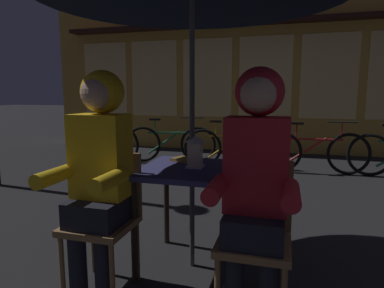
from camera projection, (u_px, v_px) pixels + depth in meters
The scene contains 13 objects.
ground_plane at pixel (192, 265), 2.46m from camera, with size 60.00×60.00×0.00m, color #232326.
cafe_table at pixel (192, 181), 2.36m from camera, with size 0.72×0.72×0.74m.
lantern at pixel (195, 150), 2.32m from camera, with size 0.11×0.11×0.23m.
chair_left at pixel (106, 212), 2.16m from camera, with size 0.40×0.40×0.87m.
chair_right at pixel (255, 228), 1.90m from camera, with size 0.40×0.40×0.87m.
person_left_hooded at pixel (99, 160), 2.05m from camera, with size 0.45×0.56×1.40m.
person_right_hooded at pixel (256, 170), 1.80m from camera, with size 0.45×0.56×1.40m.
shopfront_building at pixel (268, 7), 7.09m from camera, with size 10.00×0.93×6.20m.
bicycle_nearest at pixel (101, 142), 6.36m from camera, with size 1.67×0.25×0.84m.
bicycle_second at pixel (170, 143), 6.15m from camera, with size 1.65×0.42×0.84m.
bicycle_third at pixel (232, 148), 5.67m from camera, with size 1.67×0.27×0.84m.
bicycle_fourth at pixel (314, 152), 5.26m from camera, with size 1.68×0.18×0.84m.
book at pixel (185, 160), 2.55m from camera, with size 0.20×0.14×0.02m, color olive.
Camera 1 is at (0.62, -2.21, 1.25)m, focal length 31.14 mm.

